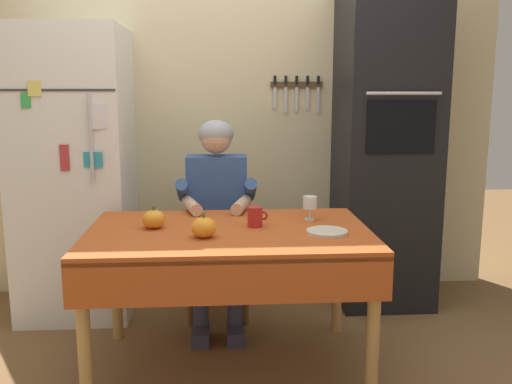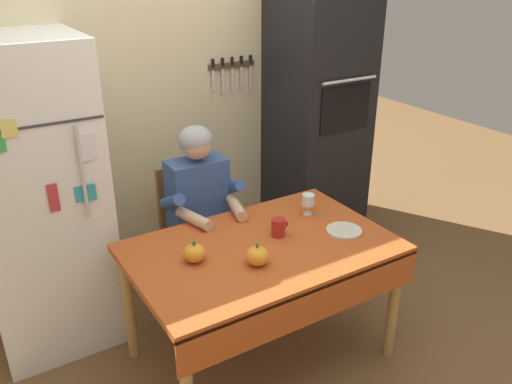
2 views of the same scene
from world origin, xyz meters
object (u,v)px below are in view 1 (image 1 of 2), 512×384
object	(u,v)px
refrigerator	(75,173)
wine_glass	(310,203)
seated_person	(217,206)
pumpkin_large	(204,227)
dining_table	(229,247)
wall_oven	(385,147)
coffee_mug	(255,217)
chair_behind_person	(217,234)
serving_tray	(327,232)
pumpkin_medium	(154,219)

from	to	relation	value
refrigerator	wine_glass	size ratio (longest dim) A/B	14.13
seated_person	pumpkin_large	bearing A→B (deg)	-94.57
dining_table	seated_person	world-z (taller)	seated_person
seated_person	wine_glass	xyz separation A→B (m)	(0.50, -0.41, 0.09)
wall_oven	dining_table	world-z (taller)	wall_oven
refrigerator	coffee_mug	size ratio (longest dim) A/B	17.38
seated_person	chair_behind_person	bearing A→B (deg)	90.00
wall_oven	chair_behind_person	size ratio (longest dim) A/B	2.26
dining_table	wine_glass	bearing A→B (deg)	24.22
refrigerator	serving_tray	size ratio (longest dim) A/B	9.00
dining_table	coffee_mug	xyz separation A→B (m)	(0.14, 0.07, 0.14)
seated_person	wine_glass	bearing A→B (deg)	-39.47
wine_glass	pumpkin_medium	distance (m)	0.82
chair_behind_person	pumpkin_medium	bearing A→B (deg)	-113.35
chair_behind_person	seated_person	distance (m)	0.29
refrigerator	coffee_mug	xyz separation A→B (m)	(1.09, -0.82, -0.11)
wall_oven	chair_behind_person	bearing A→B (deg)	-173.31
seated_person	pumpkin_medium	world-z (taller)	seated_person
refrigerator	dining_table	bearing A→B (deg)	-42.91
seated_person	serving_tray	bearing A→B (deg)	-52.59
dining_table	chair_behind_person	size ratio (longest dim) A/B	1.51
chair_behind_person	wine_glass	bearing A→B (deg)	-50.30
chair_behind_person	pumpkin_medium	xyz separation A→B (m)	(-0.31, -0.72, 0.28)
seated_person	pumpkin_large	xyz separation A→B (m)	(-0.06, -0.73, 0.05)
chair_behind_person	wine_glass	size ratio (longest dim) A/B	7.30
wall_oven	wine_glass	world-z (taller)	wall_oven
refrigerator	seated_person	size ratio (longest dim) A/B	1.45
wall_oven	serving_tray	size ratio (longest dim) A/B	10.50
seated_person	coffee_mug	size ratio (longest dim) A/B	12.02
wall_oven	pumpkin_large	size ratio (longest dim) A/B	17.50
wall_oven	coffee_mug	xyz separation A→B (m)	(-0.91, -0.86, -0.26)
refrigerator	serving_tray	world-z (taller)	refrigerator
refrigerator	chair_behind_person	world-z (taller)	refrigerator
dining_table	pumpkin_medium	world-z (taller)	pumpkin_medium
seated_person	wine_glass	size ratio (longest dim) A/B	9.77
coffee_mug	wine_glass	size ratio (longest dim) A/B	0.81
dining_table	seated_person	size ratio (longest dim) A/B	1.12
dining_table	chair_behind_person	bearing A→B (deg)	94.32
wine_glass	serving_tray	xyz separation A→B (m)	(0.04, -0.29, -0.08)
dining_table	serving_tray	xyz separation A→B (m)	(0.47, -0.09, 0.09)
seated_person	serving_tray	distance (m)	0.88
coffee_mug	dining_table	bearing A→B (deg)	-153.95
pumpkin_large	serving_tray	bearing A→B (deg)	3.00
chair_behind_person	pumpkin_medium	distance (m)	0.84
chair_behind_person	seated_person	xyz separation A→B (m)	(0.00, -0.19, 0.23)
wall_oven	refrigerator	bearing A→B (deg)	-178.86
dining_table	pumpkin_medium	size ratio (longest dim) A/B	12.01
dining_table	pumpkin_large	distance (m)	0.22
refrigerator	serving_tray	xyz separation A→B (m)	(1.42, -0.98, -0.15)
wall_oven	chair_behind_person	world-z (taller)	wall_oven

